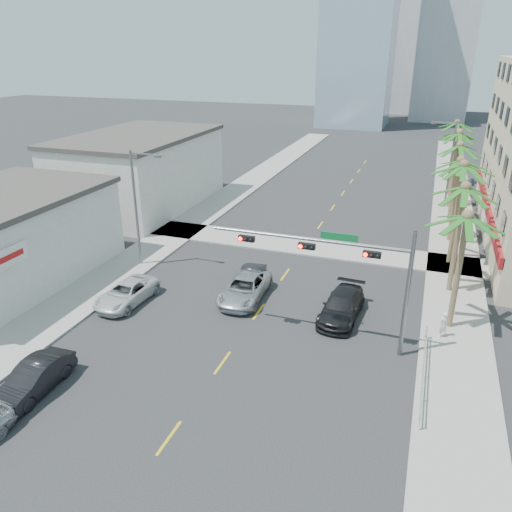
{
  "coord_description": "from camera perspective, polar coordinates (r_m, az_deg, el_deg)",
  "views": [
    {
      "loc": [
        9.31,
        -16.81,
        15.88
      ],
      "look_at": [
        -0.51,
        10.88,
        3.5
      ],
      "focal_mm": 35.0,
      "sensor_mm": 36.0,
      "label": 1
    }
  ],
  "objects": [
    {
      "name": "palm_tree_6",
      "position": [
        60.7,
        22.04,
        12.91
      ],
      "size": [
        4.8,
        4.8,
        7.8
      ],
      "color": "brown",
      "rests_on": "ground"
    },
    {
      "name": "guardrail",
      "position": [
        27.44,
        18.6,
        -12.19
      ],
      "size": [
        0.08,
        8.08,
        1.0
      ],
      "color": "silver",
      "rests_on": "ground"
    },
    {
      "name": "car_parked_far",
      "position": [
        34.39,
        -14.58,
        -4.13
      ],
      "size": [
        2.68,
        5.26,
        1.42
      ],
      "primitive_type": "imported",
      "rotation": [
        0.0,
        0.0,
        -0.06
      ],
      "color": "silver",
      "rests_on": "ground"
    },
    {
      "name": "streetlight_left",
      "position": [
        38.46,
        -13.37,
        5.88
      ],
      "size": [
        2.55,
        0.25,
        9.0
      ],
      "color": "slate",
      "rests_on": "ground"
    },
    {
      "name": "palm_tree_7",
      "position": [
        65.8,
        22.01,
        13.88
      ],
      "size": [
        4.8,
        4.8,
        8.16
      ],
      "color": "brown",
      "rests_on": "ground"
    },
    {
      "name": "palm_tree_0",
      "position": [
        30.21,
        23.02,
        4.06
      ],
      "size": [
        4.8,
        4.8,
        7.8
      ],
      "color": "brown",
      "rests_on": "ground"
    },
    {
      "name": "palm_tree_5",
      "position": [
        55.46,
        22.24,
        12.81
      ],
      "size": [
        4.8,
        4.8,
        8.52
      ],
      "color": "brown",
      "rests_on": "ground"
    },
    {
      "name": "pedestrian",
      "position": [
        31.25,
        20.61,
        -7.33
      ],
      "size": [
        0.68,
        0.66,
        1.57
      ],
      "primitive_type": "imported",
      "rotation": [
        0.0,
        0.0,
        3.83
      ],
      "color": "white",
      "rests_on": "sidewalk_right"
    },
    {
      "name": "sidewalk_right",
      "position": [
        40.15,
        21.69,
        -2.06
      ],
      "size": [
        4.0,
        120.0,
        0.15
      ],
      "primitive_type": "cube",
      "color": "gray",
      "rests_on": "ground"
    },
    {
      "name": "palm_tree_3",
      "position": [
        45.33,
        22.37,
        9.97
      ],
      "size": [
        4.8,
        4.8,
        7.8
      ],
      "color": "brown",
      "rests_on": "ground"
    },
    {
      "name": "ground",
      "position": [
        24.93,
        -7.61,
        -16.96
      ],
      "size": [
        260.0,
        260.0,
        0.0
      ],
      "primitive_type": "plane",
      "color": "#262628",
      "rests_on": "ground"
    },
    {
      "name": "car_lane_right",
      "position": [
        31.98,
        9.77,
        -5.68
      ],
      "size": [
        2.48,
        5.52,
        1.57
      ],
      "primitive_type": "imported",
      "rotation": [
        0.0,
        0.0,
        -0.05
      ],
      "color": "black",
      "rests_on": "ground"
    },
    {
      "name": "palm_tree_1",
      "position": [
        35.12,
        22.83,
        7.14
      ],
      "size": [
        4.8,
        4.8,
        8.16
      ],
      "color": "brown",
      "rests_on": "ground"
    },
    {
      "name": "traffic_signal_mast",
      "position": [
        27.25,
        10.47,
        -0.94
      ],
      "size": [
        11.12,
        0.54,
        7.2
      ],
      "color": "slate",
      "rests_on": "ground"
    },
    {
      "name": "car_lane_left",
      "position": [
        35.22,
        -0.61,
        -2.66
      ],
      "size": [
        2.09,
        4.49,
        1.42
      ],
      "primitive_type": "imported",
      "rotation": [
        0.0,
        0.0,
        0.14
      ],
      "color": "black",
      "rests_on": "ground"
    },
    {
      "name": "tower_far_left",
      "position": [
        113.44,
        11.96,
        26.52
      ],
      "size": [
        14.0,
        14.0,
        48.0
      ],
      "primitive_type": "cube",
      "color": "#99B2C6",
      "rests_on": "ground"
    },
    {
      "name": "palm_tree_4",
      "position": [
        50.38,
        22.3,
        11.54
      ],
      "size": [
        4.8,
        4.8,
        8.16
      ],
      "color": "brown",
      "rests_on": "ground"
    },
    {
      "name": "sidewalk_cross",
      "position": [
        42.93,
        5.6,
        1.13
      ],
      "size": [
        80.0,
        4.0,
        0.15
      ],
      "primitive_type": "cube",
      "color": "gray",
      "rests_on": "ground"
    },
    {
      "name": "building_left_far",
      "position": [
        54.67,
        -13.05,
        9.29
      ],
      "size": [
        11.0,
        18.0,
        7.2
      ],
      "primitive_type": "cube",
      "color": "beige",
      "rests_on": "ground"
    },
    {
      "name": "streetlight_right",
      "position": [
        55.9,
        21.2,
        10.17
      ],
      "size": [
        2.55,
        0.25,
        9.0
      ],
      "color": "slate",
      "rests_on": "ground"
    },
    {
      "name": "sidewalk_left",
      "position": [
        45.38,
        -9.89,
        2.11
      ],
      "size": [
        4.0,
        120.0,
        0.15
      ],
      "primitive_type": "cube",
      "color": "gray",
      "rests_on": "ground"
    },
    {
      "name": "tower_far_center",
      "position": [
        142.44,
        15.97,
        24.13
      ],
      "size": [
        16.0,
        16.0,
        42.0
      ],
      "primitive_type": "cube",
      "color": "#ADADB2",
      "rests_on": "ground"
    },
    {
      "name": "palm_tree_2",
      "position": [
        40.11,
        22.68,
        9.46
      ],
      "size": [
        4.8,
        4.8,
        8.52
      ],
      "color": "brown",
      "rests_on": "ground"
    },
    {
      "name": "car_parked_mid",
      "position": [
        27.58,
        -24.02,
        -12.66
      ],
      "size": [
        1.77,
        4.69,
        1.53
      ],
      "primitive_type": "imported",
      "rotation": [
        0.0,
        0.0,
        0.03
      ],
      "color": "black",
      "rests_on": "ground"
    },
    {
      "name": "car_lane_center",
      "position": [
        33.78,
        -1.3,
        -3.72
      ],
      "size": [
        2.74,
        5.65,
        1.55
      ],
      "primitive_type": "imported",
      "rotation": [
        0.0,
        0.0,
        0.03
      ],
      "color": "silver",
      "rests_on": "ground"
    }
  ]
}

